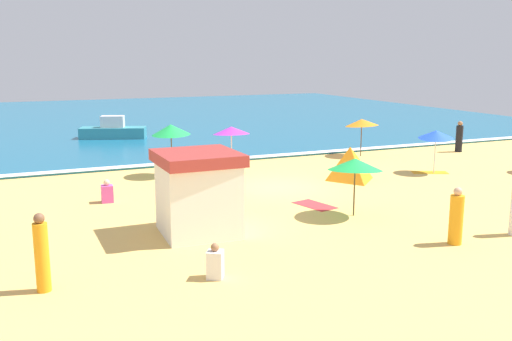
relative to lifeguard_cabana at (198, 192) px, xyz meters
name	(u,v)px	position (x,y,z in m)	size (l,w,h in m)	color
ground_plane	(276,187)	(4.80, 4.65, -1.26)	(60.00, 60.00, 0.00)	#EDBC60
ocean_water	(132,118)	(4.80, 32.65, -1.21)	(60.00, 44.00, 0.10)	#196084
wave_breaker_foam	(222,159)	(4.80, 10.95, -1.15)	(57.00, 0.70, 0.01)	white
lifeguard_cabana	(198,192)	(0.00, 0.00, 0.00)	(2.31, 2.41, 2.47)	white
beach_umbrella_2	(355,164)	(5.33, -0.21, 0.48)	(2.50, 2.51, 2.01)	#4C3823
beach_umbrella_3	(436,134)	(12.60, 4.36, 0.50)	(2.19, 2.19, 2.02)	silver
beach_umbrella_4	(231,130)	(4.27, 8.25, 0.65)	(1.73, 1.74, 2.14)	silver
beach_umbrella_5	(362,122)	(12.11, 9.51, 0.52)	(2.43, 2.43, 2.02)	#4C3823
beach_umbrella_7	(171,130)	(1.53, 8.46, 0.80)	(2.37, 2.37, 2.33)	#4C3823
beach_tent	(350,163)	(8.32, 4.71, -0.55)	(1.84, 2.14, 1.42)	orange
beachgoer_0	(456,218)	(6.32, -3.86, -0.50)	(0.45, 0.45, 1.65)	orange
beachgoer_1	(215,263)	(-0.75, -3.55, -0.88)	(0.51, 0.51, 0.87)	white
beachgoer_2	(42,254)	(-4.56, -2.73, -0.39)	(0.45, 0.45, 1.83)	orange
beachgoer_7	(459,137)	(17.83, 8.46, -0.46)	(0.52, 0.52, 1.70)	black
beachgoer_8	(107,193)	(-1.88, 4.88, -0.90)	(0.44, 0.44, 0.85)	#D84CA5
beach_towel_0	(315,205)	(4.80, 1.46, -1.25)	(1.18, 1.75, 0.01)	red
beach_towel_1	(430,172)	(12.50, 4.48, -1.25)	(1.72, 1.28, 0.01)	orange
small_boat_0	(113,131)	(1.15, 20.90, -0.69)	(4.26, 2.62, 1.41)	teal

